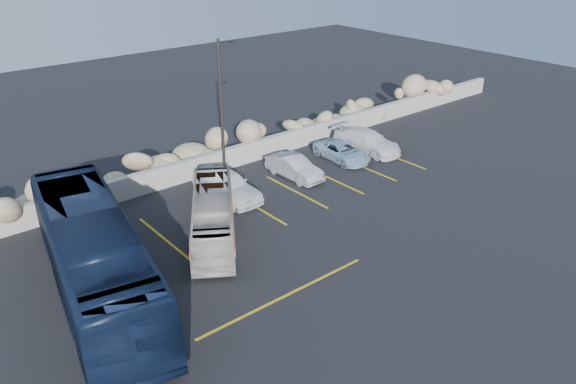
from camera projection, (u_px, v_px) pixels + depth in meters
ground at (308, 289)px, 21.99m from camera, size 90.00×90.00×0.00m
seawall at (160, 178)px, 30.07m from camera, size 60.00×0.40×1.20m
riprap_pile at (149, 159)px, 30.60m from camera, size 54.00×2.80×2.60m
parking_lines at (304, 205)px, 28.52m from camera, size 18.16×9.36×0.01m
lamppost at (223, 113)px, 28.20m from camera, size 1.14×0.18×8.00m
vintage_bus at (213, 216)px, 25.25m from camera, size 5.53×7.25×2.09m
tour_coach at (94, 257)px, 20.94m from camera, size 5.11×12.51×3.40m
car_a at (227, 185)px, 28.89m from camera, size 1.99×4.54×1.52m
car_b at (294, 167)px, 31.33m from camera, size 1.43×3.76×1.22m
car_c at (367, 141)px, 34.93m from camera, size 2.25×4.74×1.33m
car_d at (342, 152)px, 33.67m from camera, size 1.97×3.95×1.07m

